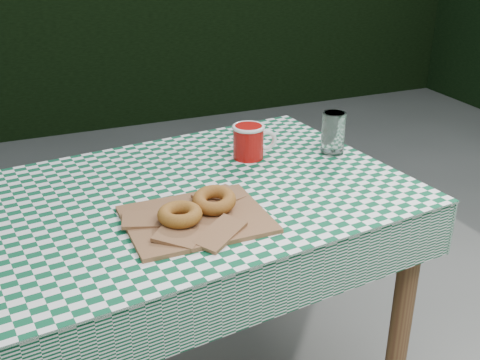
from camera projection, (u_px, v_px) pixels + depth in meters
name	position (u px, v px, depth m)	size (l,w,h in m)	color
table	(190.00, 311.00, 1.68)	(1.14, 0.76, 0.75)	brown
tablecloth	(185.00, 193.00, 1.52)	(1.16, 0.78, 0.01)	#0C4C2D
paper_bag	(196.00, 218.00, 1.37)	(0.33, 0.26, 0.02)	olive
bagel_front	(180.00, 214.00, 1.34)	(0.10, 0.10, 0.03)	#9A691F
bagel_back	(214.00, 200.00, 1.40)	(0.11, 0.11, 0.03)	#A55D22
coffee_mug	(248.00, 142.00, 1.71)	(0.18, 0.18, 0.10)	#A80D0A
drinking_glass	(333.00, 133.00, 1.74)	(0.07, 0.07, 0.13)	silver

